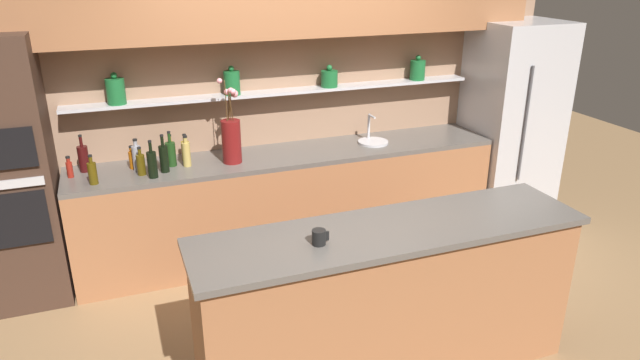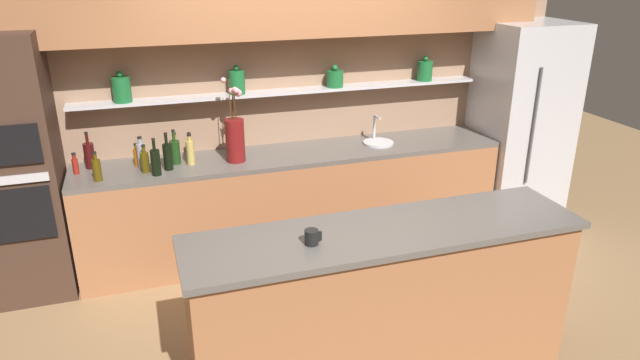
{
  "view_description": "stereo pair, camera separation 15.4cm",
  "coord_description": "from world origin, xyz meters",
  "px_view_note": "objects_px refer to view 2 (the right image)",
  "views": [
    {
      "loc": [
        -1.45,
        -3.21,
        2.51
      ],
      "look_at": [
        -0.12,
        0.35,
        1.01
      ],
      "focal_mm": 32.0,
      "sensor_mm": 36.0,
      "label": 1
    },
    {
      "loc": [
        -1.3,
        -3.26,
        2.51
      ],
      "look_at": [
        -0.12,
        0.35,
        1.01
      ],
      "focal_mm": 32.0,
      "sensor_mm": 36.0,
      "label": 2
    }
  ],
  "objects_px": {
    "oven_tower": "(10,171)",
    "bottle_spirit_4": "(190,152)",
    "refrigerator": "(520,125)",
    "bottle_wine_9": "(156,162)",
    "bottle_sauce_5": "(137,156)",
    "bottle_wine_6": "(89,155)",
    "sink_fixture": "(378,141)",
    "bottle_oil_7": "(145,162)",
    "flower_vase": "(235,137)",
    "bottle_oil_2": "(97,169)",
    "bottle_oil_11": "(190,148)",
    "bottle_oil_10": "(175,149)",
    "bottle_sauce_8": "(75,165)",
    "bottle_spirit_0": "(142,155)",
    "bottle_wine_1": "(168,156)",
    "coffee_mug": "(312,237)",
    "bottle_wine_3": "(175,152)"
  },
  "relations": [
    {
      "from": "oven_tower",
      "to": "bottle_spirit_4",
      "type": "bearing_deg",
      "value": -0.65
    },
    {
      "from": "refrigerator",
      "to": "bottle_wine_9",
      "type": "height_order",
      "value": "refrigerator"
    },
    {
      "from": "bottle_sauce_5",
      "to": "bottle_wine_6",
      "type": "bearing_deg",
      "value": 169.7
    },
    {
      "from": "sink_fixture",
      "to": "bottle_oil_7",
      "type": "distance_m",
      "value": 2.03
    },
    {
      "from": "flower_vase",
      "to": "bottle_oil_2",
      "type": "bearing_deg",
      "value": -174.04
    },
    {
      "from": "flower_vase",
      "to": "bottle_wine_6",
      "type": "bearing_deg",
      "value": 170.2
    },
    {
      "from": "bottle_oil_7",
      "to": "bottle_oil_11",
      "type": "relative_size",
      "value": 1.0
    },
    {
      "from": "refrigerator",
      "to": "bottle_oil_10",
      "type": "xyz_separation_m",
      "value": [
        -3.25,
        0.16,
        0.04
      ]
    },
    {
      "from": "sink_fixture",
      "to": "bottle_sauce_8",
      "type": "height_order",
      "value": "sink_fixture"
    },
    {
      "from": "bottle_spirit_4",
      "to": "bottle_sauce_8",
      "type": "relative_size",
      "value": 1.5
    },
    {
      "from": "bottle_spirit_4",
      "to": "bottle_sauce_5",
      "type": "relative_size",
      "value": 1.35
    },
    {
      "from": "bottle_spirit_0",
      "to": "bottle_spirit_4",
      "type": "height_order",
      "value": "bottle_spirit_0"
    },
    {
      "from": "flower_vase",
      "to": "bottle_sauce_5",
      "type": "xyz_separation_m",
      "value": [
        -0.78,
        0.13,
        -0.13
      ]
    },
    {
      "from": "oven_tower",
      "to": "flower_vase",
      "type": "relative_size",
      "value": 2.9
    },
    {
      "from": "bottle_oil_2",
      "to": "bottle_oil_11",
      "type": "relative_size",
      "value": 1.01
    },
    {
      "from": "bottle_spirit_0",
      "to": "bottle_oil_10",
      "type": "relative_size",
      "value": 1.1
    },
    {
      "from": "bottle_spirit_4",
      "to": "bottle_oil_11",
      "type": "xyz_separation_m",
      "value": [
        0.01,
        0.15,
        -0.02
      ]
    },
    {
      "from": "flower_vase",
      "to": "bottle_sauce_8",
      "type": "distance_m",
      "value": 1.25
    },
    {
      "from": "bottle_oil_2",
      "to": "bottle_sauce_8",
      "type": "xyz_separation_m",
      "value": [
        -0.17,
        0.21,
        -0.02
      ]
    },
    {
      "from": "sink_fixture",
      "to": "bottle_sauce_8",
      "type": "relative_size",
      "value": 1.61
    },
    {
      "from": "flower_vase",
      "to": "bottle_wine_9",
      "type": "bearing_deg",
      "value": -168.71
    },
    {
      "from": "bottle_oil_7",
      "to": "bottle_sauce_8",
      "type": "distance_m",
      "value": 0.53
    },
    {
      "from": "bottle_spirit_0",
      "to": "bottle_oil_11",
      "type": "distance_m",
      "value": 0.41
    },
    {
      "from": "flower_vase",
      "to": "bottle_oil_7",
      "type": "bearing_deg",
      "value": -177.04
    },
    {
      "from": "bottle_wine_1",
      "to": "refrigerator",
      "type": "bearing_deg",
      "value": 0.85
    },
    {
      "from": "bottle_oil_2",
      "to": "flower_vase",
      "type": "bearing_deg",
      "value": 5.96
    },
    {
      "from": "bottle_sauce_8",
      "to": "bottle_oil_11",
      "type": "bearing_deg",
      "value": 5.66
    },
    {
      "from": "bottle_sauce_5",
      "to": "bottle_wine_6",
      "type": "relative_size",
      "value": 0.63
    },
    {
      "from": "bottle_wine_6",
      "to": "coffee_mug",
      "type": "xyz_separation_m",
      "value": [
        1.24,
        -1.96,
        0.03
      ]
    },
    {
      "from": "refrigerator",
      "to": "oven_tower",
      "type": "xyz_separation_m",
      "value": [
        -4.46,
        0.04,
        0.04
      ]
    },
    {
      "from": "bottle_sauce_5",
      "to": "bottle_wine_6",
      "type": "xyz_separation_m",
      "value": [
        -0.36,
        0.07,
        0.03
      ]
    },
    {
      "from": "sink_fixture",
      "to": "bottle_wine_9",
      "type": "bearing_deg",
      "value": -174.35
    },
    {
      "from": "bottle_wine_3",
      "to": "bottle_sauce_5",
      "type": "bearing_deg",
      "value": 171.84
    },
    {
      "from": "bottle_sauce_5",
      "to": "bottle_sauce_8",
      "type": "xyz_separation_m",
      "value": [
        -0.46,
        -0.04,
        -0.01
      ]
    },
    {
      "from": "bottle_oil_2",
      "to": "bottle_sauce_5",
      "type": "relative_size",
      "value": 1.21
    },
    {
      "from": "sink_fixture",
      "to": "bottle_wine_6",
      "type": "bearing_deg",
      "value": 176.89
    },
    {
      "from": "bottle_oil_7",
      "to": "bottle_oil_11",
      "type": "xyz_separation_m",
      "value": [
        0.37,
        0.22,
        0.0
      ]
    },
    {
      "from": "bottle_spirit_4",
      "to": "bottle_oil_2",
      "type": "bearing_deg",
      "value": -168.19
    },
    {
      "from": "bottle_wine_1",
      "to": "bottle_oil_2",
      "type": "height_order",
      "value": "bottle_wine_1"
    },
    {
      "from": "refrigerator",
      "to": "bottle_spirit_0",
      "type": "relative_size",
      "value": 7.48
    },
    {
      "from": "sink_fixture",
      "to": "bottle_oil_7",
      "type": "relative_size",
      "value": 1.21
    },
    {
      "from": "bottle_oil_7",
      "to": "bottle_wine_1",
      "type": "bearing_deg",
      "value": 0.83
    },
    {
      "from": "bottle_wine_1",
      "to": "bottle_oil_11",
      "type": "bearing_deg",
      "value": 48.13
    },
    {
      "from": "bottle_oil_2",
      "to": "sink_fixture",
      "type": "bearing_deg",
      "value": 4.24
    },
    {
      "from": "coffee_mug",
      "to": "bottle_wine_6",
      "type": "bearing_deg",
      "value": 122.18
    },
    {
      "from": "refrigerator",
      "to": "sink_fixture",
      "type": "bearing_deg",
      "value": 178.09
    },
    {
      "from": "flower_vase",
      "to": "bottle_wine_1",
      "type": "relative_size",
      "value": 2.3
    },
    {
      "from": "bottle_wine_3",
      "to": "bottle_spirit_4",
      "type": "distance_m",
      "value": 0.13
    },
    {
      "from": "bottle_oil_11",
      "to": "bottle_oil_7",
      "type": "bearing_deg",
      "value": -149.35
    },
    {
      "from": "bottle_wine_1",
      "to": "bottle_wine_3",
      "type": "relative_size",
      "value": 1.06
    }
  ]
}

